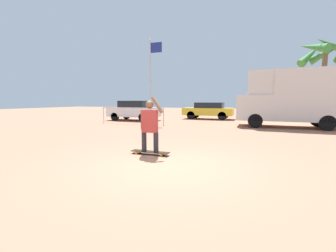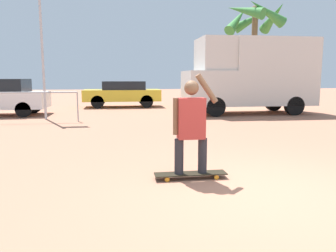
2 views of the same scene
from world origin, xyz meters
name	(u,v)px [view 1 (image 1 of 2)]	position (x,y,z in m)	size (l,w,h in m)	color
ground_plane	(168,166)	(0.00, 0.00, 0.00)	(80.00, 80.00, 0.00)	#A36B51
skateboard	(150,152)	(-0.89, 0.86, 0.07)	(1.14, 0.25, 0.09)	black
person_skateboarder	(150,123)	(-0.89, 0.86, 0.90)	(0.70, 0.22, 1.55)	#28282D
camper_van	(291,97)	(3.70, 9.67, 1.73)	(5.50, 2.16, 3.21)	black
parked_car_yellow	(208,110)	(-1.80, 13.73, 0.74)	(4.04, 1.71, 1.37)	black
parked_car_white	(134,110)	(-6.91, 10.45, 0.79)	(3.85, 1.86, 1.51)	black
palm_tree_near_van	(325,54)	(6.80, 16.86, 5.23)	(3.86, 4.12, 6.45)	brown
flagpole	(151,75)	(-4.68, 8.91, 3.20)	(0.89, 0.12, 5.53)	#B7B7BC
plaza_railing_segment	(132,110)	(-5.71, 8.04, 0.91)	(4.54, 0.05, 1.08)	#99999E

